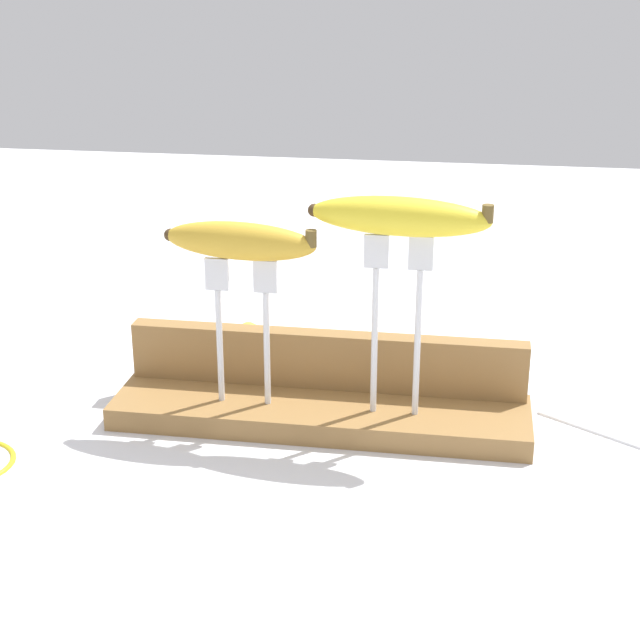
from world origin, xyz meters
TOP-DOWN VIEW (x-y plane):
  - ground_plane at (0.00, 0.00)m, footprint 3.00×3.00m
  - wooden_board at (0.00, 0.00)m, footprint 0.47×0.12m
  - board_backstop at (0.00, 0.05)m, footprint 0.46×0.03m
  - fork_stand_left at (-0.08, -0.01)m, footprint 0.08×0.01m
  - fork_stand_right at (0.08, -0.01)m, footprint 0.07×0.01m
  - banana_raised_left at (-0.08, -0.01)m, footprint 0.17×0.06m
  - banana_raised_right at (0.08, -0.01)m, footprint 0.19×0.06m
  - fork_fallen_near at (0.34, 0.00)m, footprint 0.16×0.11m
  - banana_chunk_near at (-0.12, 0.20)m, footprint 0.06×0.06m

SIDE VIEW (x-z plane):
  - ground_plane at x=0.00m, z-range 0.00..0.00m
  - fork_fallen_near at x=0.34m, z-range 0.00..0.01m
  - wooden_board at x=0.00m, z-range 0.00..0.03m
  - banana_chunk_near at x=-0.12m, z-range 0.00..0.03m
  - board_backstop at x=0.00m, z-range 0.03..0.09m
  - fork_stand_left at x=-0.08m, z-range 0.04..0.21m
  - fork_stand_right at x=0.08m, z-range 0.05..0.25m
  - banana_raised_left at x=-0.08m, z-range 0.19..0.24m
  - banana_raised_right at x=0.08m, z-range 0.23..0.27m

